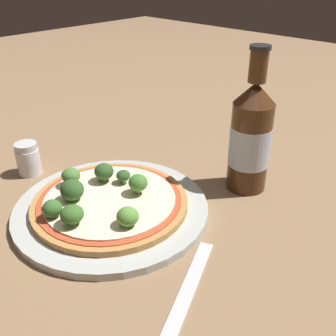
# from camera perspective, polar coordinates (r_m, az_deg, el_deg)

# --- Properties ---
(ground_plane) EXTENTS (3.00, 3.00, 0.00)m
(ground_plane) POSITION_cam_1_polar(r_m,az_deg,el_deg) (0.61, -7.95, -7.19)
(ground_plane) COLOR #846647
(plate) EXTENTS (0.30, 0.30, 0.01)m
(plate) POSITION_cam_1_polar(r_m,az_deg,el_deg) (0.62, -8.18, -5.80)
(plate) COLOR #B2B7B2
(plate) RESTS_ON ground_plane
(pizza) EXTENTS (0.24, 0.24, 0.01)m
(pizza) POSITION_cam_1_polar(r_m,az_deg,el_deg) (0.61, -8.40, -4.86)
(pizza) COLOR #B77F42
(pizza) RESTS_ON plate
(broccoli_floret_0) EXTENTS (0.04, 0.04, 0.03)m
(broccoli_floret_0) POSITION_cam_1_polar(r_m,az_deg,el_deg) (0.60, -13.75, -3.13)
(broccoli_floret_0) COLOR #89A866
(broccoli_floret_0) RESTS_ON pizza
(broccoli_floret_1) EXTENTS (0.03, 0.03, 0.03)m
(broccoli_floret_1) POSITION_cam_1_polar(r_m,az_deg,el_deg) (0.64, -13.93, -1.10)
(broccoli_floret_1) COLOR #89A866
(broccoli_floret_1) RESTS_ON pizza
(broccoli_floret_2) EXTENTS (0.03, 0.03, 0.03)m
(broccoli_floret_2) POSITION_cam_1_polar(r_m,az_deg,el_deg) (0.55, -13.83, -6.49)
(broccoli_floret_2) COLOR #89A866
(broccoli_floret_2) RESTS_ON pizza
(broccoli_floret_3) EXTENTS (0.03, 0.03, 0.03)m
(broccoli_floret_3) POSITION_cam_1_polar(r_m,az_deg,el_deg) (0.60, -4.36, -2.17)
(broccoli_floret_3) COLOR #89A866
(broccoli_floret_3) RESTS_ON pizza
(broccoli_floret_4) EXTENTS (0.03, 0.03, 0.03)m
(broccoli_floret_4) POSITION_cam_1_polar(r_m,az_deg,el_deg) (0.58, -16.47, -5.66)
(broccoli_floret_4) COLOR #89A866
(broccoli_floret_4) RESTS_ON pizza
(broccoli_floret_5) EXTENTS (0.02, 0.02, 0.02)m
(broccoli_floret_5) POSITION_cam_1_polar(r_m,az_deg,el_deg) (0.63, -6.51, -1.13)
(broccoli_floret_5) COLOR #89A866
(broccoli_floret_5) RESTS_ON pizza
(broccoli_floret_6) EXTENTS (0.03, 0.03, 0.03)m
(broccoli_floret_6) POSITION_cam_1_polar(r_m,az_deg,el_deg) (0.64, -9.27, -0.50)
(broccoli_floret_6) COLOR #89A866
(broccoli_floret_6) RESTS_ON pizza
(broccoli_floret_7) EXTENTS (0.03, 0.03, 0.03)m
(broccoli_floret_7) POSITION_cam_1_polar(r_m,az_deg,el_deg) (0.54, -5.88, -7.03)
(broccoli_floret_7) COLOR #89A866
(broccoli_floret_7) RESTS_ON pizza
(beer_bottle) EXTENTS (0.07, 0.07, 0.24)m
(beer_bottle) POSITION_cam_1_polar(r_m,az_deg,el_deg) (0.65, 11.88, 4.40)
(beer_bottle) COLOR #472814
(beer_bottle) RESTS_ON ground_plane
(pepper_shaker) EXTENTS (0.04, 0.04, 0.06)m
(pepper_shaker) POSITION_cam_1_polar(r_m,az_deg,el_deg) (0.75, -19.65, 1.27)
(pepper_shaker) COLOR silver
(pepper_shaker) RESTS_ON ground_plane
(fork) EXTENTS (0.09, 0.17, 0.00)m
(fork) POSITION_cam_1_polar(r_m,az_deg,el_deg) (0.49, 2.94, -17.09)
(fork) COLOR silver
(fork) RESTS_ON ground_plane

